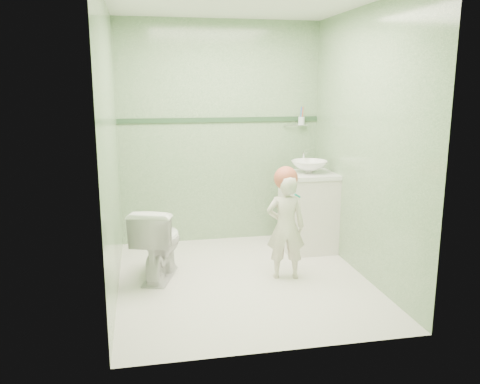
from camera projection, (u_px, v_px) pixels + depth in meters
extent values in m
plane|color=white|center=(243.00, 280.00, 4.49)|extent=(2.50, 2.50, 0.00)
cube|color=#77A172|center=(220.00, 133.00, 5.43)|extent=(2.20, 0.04, 2.40)
cube|color=#77A172|center=(285.00, 173.00, 3.04)|extent=(2.20, 0.04, 2.40)
cube|color=#77A172|center=(111.00, 151.00, 4.03)|extent=(0.04, 2.50, 2.40)
cube|color=#77A172|center=(364.00, 145.00, 4.45)|extent=(0.04, 2.50, 2.40)
cube|color=#2C4D30|center=(220.00, 120.00, 5.39)|extent=(2.20, 0.02, 0.05)
cube|color=white|center=(308.00, 213.00, 5.24)|extent=(0.52, 0.50, 0.80)
cube|color=white|center=(309.00, 175.00, 5.15)|extent=(0.54, 0.52, 0.04)
imported|color=white|center=(309.00, 167.00, 5.13)|extent=(0.37, 0.37, 0.13)
cylinder|color=silver|center=(303.00, 159.00, 5.31)|extent=(0.03, 0.03, 0.18)
cylinder|color=silver|center=(305.00, 152.00, 5.25)|extent=(0.02, 0.12, 0.02)
cylinder|color=silver|center=(296.00, 125.00, 5.53)|extent=(0.26, 0.02, 0.02)
cylinder|color=silver|center=(301.00, 121.00, 5.51)|extent=(0.07, 0.07, 0.09)
cylinder|color=#DC3E35|center=(303.00, 114.00, 5.50)|extent=(0.01, 0.01, 0.17)
cylinder|color=blue|center=(301.00, 115.00, 5.48)|extent=(0.01, 0.01, 0.17)
imported|color=white|center=(158.00, 242.00, 4.48)|extent=(0.55, 0.74, 0.67)
imported|color=white|center=(286.00, 227.00, 4.45)|extent=(0.38, 0.28, 0.95)
sphere|color=#BC593F|center=(286.00, 178.00, 4.38)|extent=(0.21, 0.21, 0.21)
cylinder|color=#078F7D|center=(297.00, 196.00, 4.26)|extent=(0.09, 0.12, 0.06)
cube|color=white|center=(290.00, 190.00, 4.30)|extent=(0.03, 0.03, 0.02)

